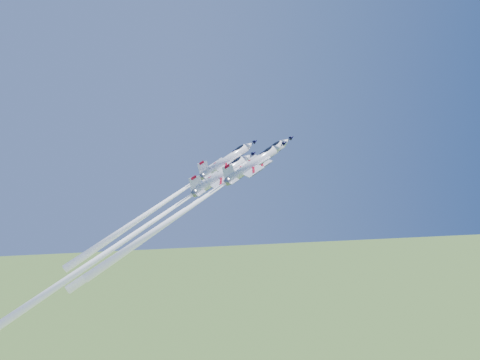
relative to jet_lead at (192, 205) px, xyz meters
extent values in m
cylinder|color=white|center=(16.33, 2.33, 10.10)|extent=(8.46, 4.09, 11.95)
cone|color=white|center=(22.65, 3.23, 14.02)|extent=(3.23, 2.56, 3.15)
cone|color=black|center=(24.12, 3.44, 14.93)|extent=(1.63, 1.29, 1.58)
cone|color=slate|center=(10.49, 1.50, 6.48)|extent=(2.64, 2.38, 2.17)
ellipsoid|color=black|center=(20.05, 2.80, 13.27)|extent=(3.29, 1.68, 2.53)
cube|color=black|center=(18.58, 2.57, 12.66)|extent=(1.17, 0.37, 0.89)
cube|color=white|center=(15.39, 2.22, 9.21)|extent=(5.32, 10.66, 2.89)
cube|color=white|center=(18.24, 3.95, 11.28)|extent=(3.15, 1.77, 1.94)
cube|color=white|center=(18.72, 1.36, 11.11)|extent=(3.15, 1.77, 1.94)
cube|color=white|center=(11.39, 1.63, 6.92)|extent=(2.77, 5.85, 1.51)
cube|color=white|center=(10.77, 1.41, 8.57)|extent=(3.77, 0.92, 4.03)
cube|color=#B5091E|center=(10.32, 1.24, 9.94)|extent=(1.40, 0.43, 1.17)
cube|color=black|center=(16.82, 2.47, 9.27)|extent=(9.08, 1.86, 5.67)
sphere|color=white|center=(10.27, 1.46, 6.35)|extent=(1.10, 0.90, 1.03)
cone|color=white|center=(-8.40, -1.20, -5.21)|extent=(24.51, 8.72, 39.07)
cylinder|color=white|center=(8.59, 6.25, 9.24)|extent=(8.16, 3.95, 11.53)
cone|color=white|center=(14.70, 7.12, 13.02)|extent=(3.12, 2.47, 3.04)
cone|color=black|center=(16.12, 7.32, 13.90)|extent=(1.57, 1.24, 1.53)
cone|color=slate|center=(2.96, 5.45, 5.75)|extent=(2.55, 2.30, 2.09)
ellipsoid|color=black|center=(12.19, 6.71, 12.29)|extent=(3.18, 1.62, 2.44)
cube|color=black|center=(10.77, 6.48, 11.71)|extent=(1.13, 0.36, 0.86)
cube|color=white|center=(7.69, 6.14, 8.38)|extent=(5.14, 10.29, 2.79)
cube|color=white|center=(10.44, 7.81, 10.37)|extent=(3.04, 1.71, 1.88)
cube|color=white|center=(10.90, 5.31, 10.21)|extent=(3.04, 1.71, 1.88)
cube|color=white|center=(3.83, 5.58, 6.17)|extent=(2.68, 5.65, 1.45)
cube|color=white|center=(3.24, 5.36, 7.76)|extent=(3.63, 0.89, 3.89)
cube|color=#B5091E|center=(2.80, 5.20, 9.08)|extent=(1.35, 0.41, 1.13)
cube|color=black|center=(9.07, 6.39, 8.44)|extent=(8.76, 1.79, 5.47)
sphere|color=white|center=(2.74, 5.41, 5.61)|extent=(1.06, 0.87, 1.00)
cone|color=white|center=(-12.71, 3.21, -3.96)|extent=(20.59, 7.52, 32.56)
cylinder|color=white|center=(12.52, -6.18, 9.49)|extent=(8.13, 3.94, 11.49)
cone|color=white|center=(18.61, -5.31, 13.26)|extent=(3.10, 2.46, 3.03)
cone|color=black|center=(20.02, -5.11, 14.13)|extent=(1.56, 1.24, 1.52)
cone|color=slate|center=(6.91, -6.98, 6.01)|extent=(2.54, 2.29, 2.08)
ellipsoid|color=black|center=(16.10, -5.72, 12.53)|extent=(3.17, 1.61, 2.43)
cube|color=black|center=(14.69, -5.95, 11.95)|extent=(1.13, 0.36, 0.85)
cube|color=white|center=(11.62, -6.29, 8.63)|extent=(5.12, 10.25, 2.78)
cube|color=white|center=(14.37, -4.62, 10.62)|extent=(3.03, 1.70, 1.87)
cube|color=white|center=(14.82, -7.12, 10.45)|extent=(3.03, 1.70, 1.87)
cube|color=white|center=(7.77, -6.85, 6.43)|extent=(2.67, 5.63, 1.45)
cube|color=white|center=(7.18, -7.06, 8.01)|extent=(3.62, 0.89, 3.87)
cube|color=#B5091E|center=(6.75, -7.23, 9.34)|extent=(1.34, 0.41, 1.12)
cube|color=black|center=(12.99, -6.04, 8.69)|extent=(8.73, 1.79, 5.45)
sphere|color=white|center=(6.69, -7.01, 5.88)|extent=(1.06, 0.86, 0.99)
cone|color=white|center=(-7.96, -9.10, -3.20)|extent=(19.62, 7.23, 30.93)
cylinder|color=white|center=(6.30, -1.00, 6.63)|extent=(8.64, 4.18, 12.21)
cone|color=white|center=(12.77, -0.08, 10.64)|extent=(3.30, 2.61, 3.22)
cone|color=black|center=(14.27, 0.13, 11.57)|extent=(1.66, 1.32, 1.62)
cone|color=slate|center=(0.34, -1.85, 2.94)|extent=(2.70, 2.44, 2.21)
ellipsoid|color=black|center=(10.11, -0.52, 9.87)|extent=(3.36, 1.71, 2.58)
cube|color=black|center=(8.61, -0.75, 9.25)|extent=(1.20, 0.38, 0.91)
cube|color=white|center=(5.35, -1.12, 5.73)|extent=(5.44, 10.90, 2.95)
cube|color=white|center=(8.27, 0.65, 7.83)|extent=(3.22, 1.81, 1.99)
cube|color=white|center=(8.75, -2.00, 7.66)|extent=(3.22, 1.81, 1.99)
cube|color=white|center=(1.26, -1.72, 3.38)|extent=(2.83, 5.98, 1.54)
cube|color=white|center=(0.63, -1.94, 5.06)|extent=(3.85, 0.94, 4.12)
cube|color=#B5091E|center=(0.17, -2.12, 6.47)|extent=(1.43, 0.43, 1.19)
cube|color=black|center=(6.81, -0.86, 5.79)|extent=(9.28, 1.90, 5.79)
sphere|color=white|center=(0.11, -1.89, 2.80)|extent=(1.12, 0.92, 1.05)
cone|color=white|center=(-22.87, -5.16, -11.44)|extent=(29.73, 10.29, 47.79)
camera|label=1|loc=(-11.37, -118.88, 20.28)|focal=40.00mm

